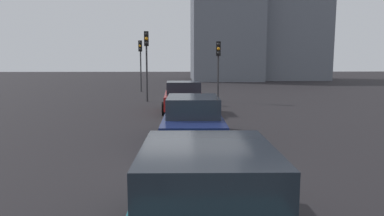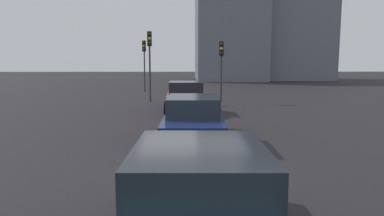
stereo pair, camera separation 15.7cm
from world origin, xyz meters
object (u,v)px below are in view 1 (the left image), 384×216
(car_teal_third, at_px, (207,205))
(traffic_light_near_right, at_px, (147,52))
(car_red_lead, at_px, (183,97))
(traffic_light_near_left, at_px, (140,55))
(traffic_light_far_left, at_px, (218,58))
(car_navy_second, at_px, (193,120))

(car_teal_third, height_order, traffic_light_near_right, traffic_light_near_right)
(car_red_lead, relative_size, car_teal_third, 0.94)
(traffic_light_near_left, xyz_separation_m, traffic_light_far_left, (-7.47, -5.66, -0.34))
(traffic_light_near_left, bearing_deg, car_navy_second, 17.98)
(car_red_lead, distance_m, traffic_light_near_right, 5.56)
(car_navy_second, distance_m, traffic_light_near_left, 18.93)
(car_teal_third, height_order, traffic_light_near_left, traffic_light_near_left)
(traffic_light_near_left, bearing_deg, traffic_light_far_left, 44.06)
(car_navy_second, height_order, car_teal_third, car_teal_third)
(car_teal_third, bearing_deg, car_navy_second, 0.60)
(car_navy_second, bearing_deg, traffic_light_near_right, 13.89)
(traffic_light_far_left, bearing_deg, traffic_light_near_left, -137.29)
(traffic_light_near_right, bearing_deg, car_teal_third, -0.32)
(car_red_lead, distance_m, traffic_light_near_left, 12.47)
(car_red_lead, bearing_deg, traffic_light_near_right, 25.89)
(car_red_lead, distance_m, car_navy_second, 6.67)
(car_red_lead, distance_m, car_teal_third, 13.25)
(traffic_light_near_left, bearing_deg, traffic_light_near_right, 16.10)
(traffic_light_near_left, distance_m, traffic_light_near_right, 7.37)
(traffic_light_near_right, bearing_deg, traffic_light_near_left, -178.63)
(car_red_lead, height_order, traffic_light_near_left, traffic_light_near_left)
(car_navy_second, distance_m, car_teal_third, 6.58)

